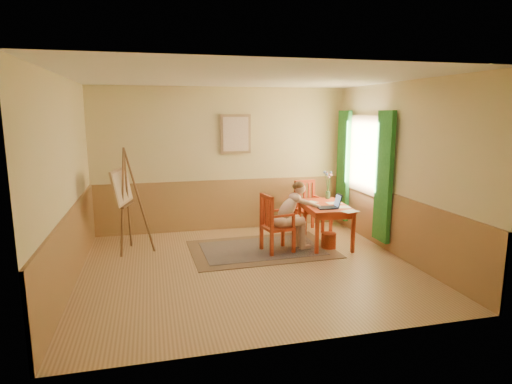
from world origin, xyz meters
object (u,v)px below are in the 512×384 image
object	(u,v)px
chair_left	(275,224)
laptop	(331,205)
table	(325,209)
figure	(291,213)
chair_back	(308,206)
easel	(124,191)

from	to	relation	value
chair_left	laptop	bearing A→B (deg)	-2.71
table	figure	distance (m)	0.71
chair_back	figure	bearing A→B (deg)	-123.29
table	laptop	size ratio (longest dim) A/B	3.09
chair_left	table	bearing A→B (deg)	13.82
table	laptop	distance (m)	0.32
table	figure	xyz separation A→B (m)	(-0.69, -0.19, 0.02)
table	chair_left	xyz separation A→B (m)	(-0.99, -0.24, -0.13)
laptop	chair_left	bearing A→B (deg)	177.29
laptop	easel	distance (m)	3.46
easel	laptop	bearing A→B (deg)	-11.66
chair_back	laptop	distance (m)	1.20
easel	figure	bearing A→B (deg)	-12.46
chair_left	laptop	size ratio (longest dim) A/B	2.45
figure	chair_back	bearing A→B (deg)	56.71
chair_back	laptop	xyz separation A→B (m)	(-0.04, -1.17, 0.27)
table	laptop	world-z (taller)	laptop
figure	easel	size ratio (longest dim) A/B	0.67
table	laptop	bearing A→B (deg)	-94.72
table	easel	size ratio (longest dim) A/B	0.71
chair_left	laptop	world-z (taller)	chair_left
chair_left	figure	distance (m)	0.34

